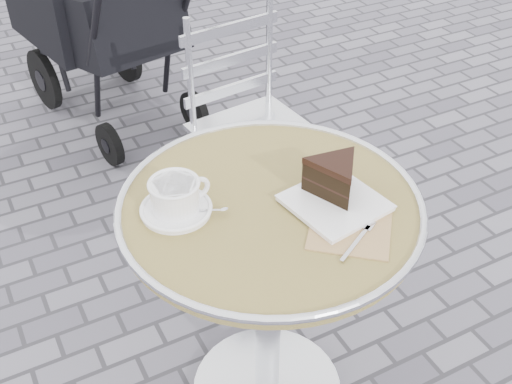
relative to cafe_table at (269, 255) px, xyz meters
name	(u,v)px	position (x,y,z in m)	size (l,w,h in m)	color
cafe_table	(269,255)	(0.00, 0.00, 0.00)	(0.72, 0.72, 0.74)	silver
cappuccino_set	(176,199)	(-0.20, 0.07, 0.20)	(0.18, 0.16, 0.08)	white
cake_plate_set	(335,183)	(0.14, -0.06, 0.21)	(0.25, 0.34, 0.11)	tan
bistro_chair	(243,102)	(0.31, 0.76, -0.04)	(0.42, 0.42, 0.85)	silver
baby_stroller	(99,16)	(0.10, 1.80, -0.07)	(0.68, 1.14, 1.11)	black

